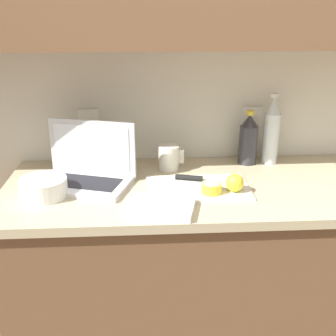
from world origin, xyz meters
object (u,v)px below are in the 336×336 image
lemon_half_cut (212,188)px  lemon_whole_beside (235,183)px  laptop (87,169)px  bottle_oil_tall (248,140)px  bowl_white (44,188)px  cutting_board (198,188)px  measuring_cup (169,158)px  knife (196,179)px  bottle_green_soda (271,132)px

lemon_half_cut → lemon_whole_beside: lemon_whole_beside is taller
laptop → lemon_half_cut: 0.50m
lemon_whole_beside → bottle_oil_tall: size_ratio=0.29×
bowl_white → cutting_board: bearing=3.2°
bowl_white → measuring_cup: bearing=26.9°
laptop → measuring_cup: bearing=37.6°
knife → lemon_whole_beside: lemon_whole_beside is taller
cutting_board → knife: size_ratio=1.58×
laptop → knife: bearing=13.9°
lemon_whole_beside → bowl_white: size_ratio=0.39×
laptop → lemon_whole_beside: laptop is taller
lemon_half_cut → bowl_white: (-0.63, 0.02, 0.01)m
knife → bowl_white: size_ratio=1.44×
lemon_whole_beside → measuring_cup: 0.35m
cutting_board → laptop: bearing=168.4°
knife → bowl_white: bearing=-155.7°
lemon_half_cut → measuring_cup: measuring_cup is taller
bottle_green_soda → bowl_white: (-0.94, -0.30, -0.11)m
lemon_half_cut → bottle_oil_tall: bottle_oil_tall is taller
cutting_board → bottle_oil_tall: (0.26, 0.27, 0.11)m
laptop → lemon_whole_beside: 0.59m
knife → laptop: bearing=-168.6°
knife → bottle_green_soda: bottle_green_soda is taller
lemon_whole_beside → measuring_cup: (-0.23, 0.26, 0.01)m
cutting_board → lemon_half_cut: bearing=-51.3°
bottle_green_soda → measuring_cup: (-0.46, -0.06, -0.09)m
laptop → cutting_board: size_ratio=1.04×
cutting_board → knife: 0.06m
measuring_cup → bowl_white: 0.54m
cutting_board → knife: knife is taller
lemon_whole_beside → bottle_oil_tall: bearing=68.8°
bowl_white → lemon_whole_beside: bearing=-1.1°
laptop → bottle_green_soda: bearing=30.5°
knife → lemon_half_cut: (0.04, -0.12, 0.01)m
knife → bottle_green_soda: bearing=45.5°
lemon_whole_beside → bottle_oil_tall: (0.12, 0.32, 0.07)m
cutting_board → bottle_oil_tall: size_ratio=1.65×
laptop → bottle_green_soda: 0.82m
laptop → measuring_cup: 0.36m
bowl_white → bottle_oil_tall: bearing=19.9°
bottle_oil_tall → bottle_green_soda: bearing=0.0°
bottle_green_soda → bowl_white: bearing=-162.0°
knife → lemon_half_cut: 0.13m
bottle_green_soda → cutting_board: bearing=-142.8°
lemon_half_cut → lemon_whole_beside: (0.09, 0.01, 0.01)m
laptop → knife: 0.44m
laptop → bowl_white: size_ratio=2.36×
lemon_half_cut → knife: bearing=110.6°
lemon_half_cut → lemon_whole_beside: 0.09m
lemon_half_cut → laptop: bearing=163.2°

